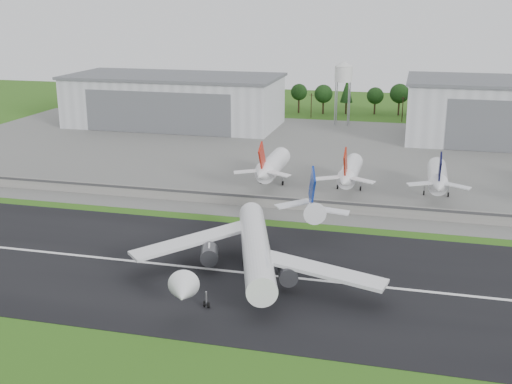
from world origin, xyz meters
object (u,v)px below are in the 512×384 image
(parked_jet_red_a, at_px, (271,166))
(parked_jet_navy, at_px, (438,178))
(main_airliner, at_px, (255,254))
(parked_jet_red_b, at_px, (349,172))

(parked_jet_red_a, height_order, parked_jet_navy, parked_jet_red_a)
(parked_jet_navy, bearing_deg, main_airliner, -119.64)
(main_airliner, xyz_separation_m, parked_jet_navy, (38.11, 66.97, 1.25))
(main_airliner, relative_size, parked_jet_red_a, 1.86)
(main_airliner, height_order, parked_jet_red_a, main_airliner)
(main_airliner, xyz_separation_m, parked_jet_red_b, (12.35, 66.95, 1.13))
(parked_jet_navy, bearing_deg, parked_jet_red_a, 179.97)
(main_airliner, relative_size, parked_jet_navy, 1.86)
(parked_jet_red_a, bearing_deg, parked_jet_navy, -0.03)
(parked_jet_red_b, bearing_deg, main_airliner, -100.45)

